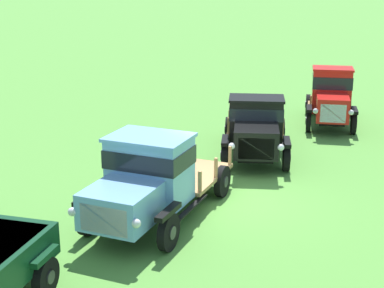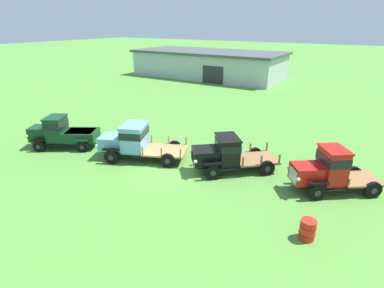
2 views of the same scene
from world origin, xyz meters
TOP-DOWN VIEW (x-y plane):
  - ground_plane at (0.00, 0.00)m, footprint 240.00×240.00m
  - vintage_truck_second_in_line at (-2.59, 0.15)m, footprint 5.78×3.97m
  - vintage_truck_midrow_center at (3.12, 1.57)m, footprint 4.87×4.55m
  - vintage_truck_far_side at (8.48, 2.26)m, footprint 4.59×3.93m

SIDE VIEW (x-z plane):
  - ground_plane at x=0.00m, z-range 0.00..0.00m
  - vintage_truck_midrow_center at x=3.12m, z-range 0.05..2.14m
  - vintage_truck_second_in_line at x=-2.59m, z-range 0.06..2.31m
  - vintage_truck_far_side at x=8.48m, z-range 0.02..2.36m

